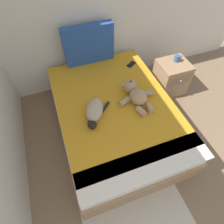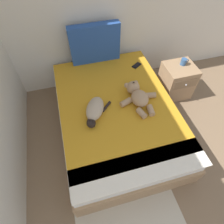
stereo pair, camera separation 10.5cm
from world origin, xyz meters
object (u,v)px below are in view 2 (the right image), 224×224
at_px(mug, 184,62).
at_px(bed, 116,116).
at_px(teddy_bear, 138,95).
at_px(cell_phone, 137,65).
at_px(patterned_cushion, 95,44).
at_px(cat, 95,110).
at_px(nightstand, 177,81).

bearing_deg(mug, bed, -158.18).
bearing_deg(bed, mug, 21.82).
height_order(teddy_bear, cell_phone, teddy_bear).
height_order(patterned_cushion, teddy_bear, patterned_cushion).
bearing_deg(bed, cat, -163.55).
height_order(cat, teddy_bear, teddy_bear).
xyz_separation_m(patterned_cushion, mug, (1.18, -0.45, -0.21)).
bearing_deg(patterned_cushion, teddy_bear, -70.89).
xyz_separation_m(bed, teddy_bear, (0.27, -0.00, 0.33)).
height_order(nightstand, mug, mug).
distance_m(patterned_cushion, mug, 1.28).
xyz_separation_m(cat, mug, (1.41, 0.53, -0.01)).
distance_m(bed, cat, 0.44).
xyz_separation_m(bed, cell_phone, (0.49, 0.62, 0.26)).
xyz_separation_m(cat, nightstand, (1.36, 0.49, -0.31)).
distance_m(patterned_cushion, cat, 1.03).
relative_size(bed, mug, 16.47).
distance_m(teddy_bear, nightstand, 0.96).
relative_size(cat, mug, 3.47).
height_order(teddy_bear, nightstand, teddy_bear).
bearing_deg(teddy_bear, cell_phone, 70.55).
height_order(bed, nightstand, nightstand).
relative_size(cat, cell_phone, 2.55).
bearing_deg(patterned_cushion, cell_phone, -28.15).
bearing_deg(patterned_cushion, cat, -103.08).
relative_size(bed, nightstand, 3.82).
bearing_deg(cell_phone, cat, -137.39).
distance_m(bed, nightstand, 1.15).
relative_size(bed, patterned_cushion, 2.85).
xyz_separation_m(patterned_cushion, cat, (-0.23, -0.99, -0.20)).
bearing_deg(bed, teddy_bear, -0.40).
bearing_deg(cat, cell_phone, 42.61).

